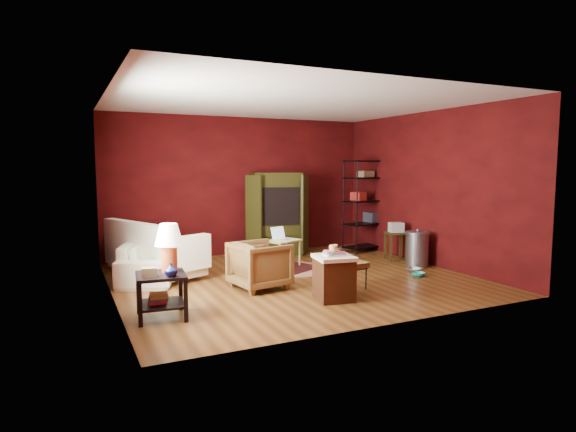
% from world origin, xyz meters
% --- Properties ---
extents(room, '(5.54, 5.04, 2.84)m').
position_xyz_m(room, '(-0.04, -0.01, 1.40)').
color(room, brown).
rests_on(room, ground).
extents(sofa, '(1.22, 2.14, 0.80)m').
position_xyz_m(sofa, '(-2.02, 1.21, 0.40)').
color(sofa, white).
rests_on(sofa, ground).
extents(armchair, '(0.81, 0.85, 0.77)m').
position_xyz_m(armchair, '(-0.71, -0.33, 0.39)').
color(armchair, black).
rests_on(armchair, ground).
extents(pet_bowl_steel, '(0.26, 0.16, 0.26)m').
position_xyz_m(pet_bowl_steel, '(2.11, -0.43, 0.13)').
color(pet_bowl_steel, silver).
rests_on(pet_bowl_steel, ground).
extents(pet_bowl_turquoise, '(0.23, 0.15, 0.22)m').
position_xyz_m(pet_bowl_turquoise, '(1.93, -0.75, 0.11)').
color(pet_bowl_turquoise, '#25AEA7').
rests_on(pet_bowl_turquoise, ground).
extents(vase, '(0.20, 0.20, 0.15)m').
position_xyz_m(vase, '(-2.23, -1.33, 0.61)').
color(vase, '#0C0F3D').
rests_on(vase, side_table).
extents(mug, '(0.13, 0.11, 0.12)m').
position_xyz_m(mug, '(-0.08, -1.40, 0.74)').
color(mug, '#D6B969').
rests_on(mug, hamper).
extents(side_table, '(0.62, 0.62, 1.12)m').
position_xyz_m(side_table, '(-2.24, -1.09, 0.67)').
color(side_table, black).
rests_on(side_table, ground).
extents(sofa_cushions, '(1.47, 2.14, 0.84)m').
position_xyz_m(sofa_cushions, '(-2.01, 1.21, 0.41)').
color(sofa_cushions, white).
rests_on(sofa_cushions, sofa).
extents(hamper, '(0.57, 0.57, 0.70)m').
position_xyz_m(hamper, '(-0.04, -1.34, 0.32)').
color(hamper, '#492511').
rests_on(hamper, ground).
extents(footstool, '(0.42, 0.42, 0.40)m').
position_xyz_m(footstool, '(0.52, -0.91, 0.35)').
color(footstool, black).
rests_on(footstool, ground).
extents(rug_round, '(1.63, 1.63, 0.01)m').
position_xyz_m(rug_round, '(0.34, 0.62, 0.01)').
color(rug_round, beige).
rests_on(rug_round, ground).
extents(rug_oriental, '(1.49, 1.30, 0.01)m').
position_xyz_m(rug_oriental, '(0.11, 0.65, 0.02)').
color(rug_oriental, '#491313').
rests_on(rug_oriental, ground).
extents(laptop_desk, '(0.69, 0.60, 0.72)m').
position_xyz_m(laptop_desk, '(0.22, 0.88, 0.44)').
color(laptop_desk, '#EEE86C').
rests_on(laptop_desk, ground).
extents(tv_armoire, '(1.31, 0.82, 1.68)m').
position_xyz_m(tv_armoire, '(0.62, 2.04, 0.87)').
color(tv_armoire, '#302E0D').
rests_on(tv_armoire, ground).
extents(wire_shelving, '(1.01, 0.61, 1.93)m').
position_xyz_m(wire_shelving, '(2.50, 1.62, 1.06)').
color(wire_shelving, black).
rests_on(wire_shelving, ground).
extents(small_stand, '(0.46, 0.46, 0.73)m').
position_xyz_m(small_stand, '(2.45, 0.52, 0.55)').
color(small_stand, '#302E0D').
rests_on(small_stand, ground).
extents(trash_can, '(0.52, 0.52, 0.69)m').
position_xyz_m(trash_can, '(2.44, -0.11, 0.32)').
color(trash_can, gray).
rests_on(trash_can, ground).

